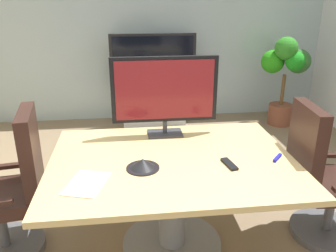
% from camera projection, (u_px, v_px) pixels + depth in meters
% --- Properties ---
extents(ground_plane, '(7.23, 7.23, 0.00)m').
position_uv_depth(ground_plane, '(172.00, 250.00, 2.62)').
color(ground_plane, '#7A664C').
extents(wall_back_glass_partition, '(5.45, 0.10, 2.64)m').
position_uv_depth(wall_back_glass_partition, '(144.00, 30.00, 5.04)').
color(wall_back_glass_partition, '#9EB2B7').
rests_on(wall_back_glass_partition, ground).
extents(conference_table, '(1.70, 1.26, 0.74)m').
position_uv_depth(conference_table, '(172.00, 183.00, 2.49)').
color(conference_table, tan).
rests_on(conference_table, ground).
extents(office_chair_left, '(0.62, 0.60, 1.09)m').
position_uv_depth(office_chair_left, '(11.00, 197.00, 2.48)').
color(office_chair_left, '#4C4C51').
rests_on(office_chair_left, ground).
extents(office_chair_right, '(0.61, 0.59, 1.09)m').
position_uv_depth(office_chair_right, '(322.00, 185.00, 2.64)').
color(office_chair_right, '#4C4C51').
rests_on(office_chair_right, ground).
extents(tv_monitor, '(0.84, 0.18, 0.64)m').
position_uv_depth(tv_monitor, '(165.00, 92.00, 2.72)').
color(tv_monitor, '#333338').
rests_on(tv_monitor, conference_table).
extents(wall_display_unit, '(1.20, 0.36, 1.31)m').
position_uv_depth(wall_display_unit, '(154.00, 95.00, 5.03)').
color(wall_display_unit, '#B7BABC').
rests_on(wall_display_unit, ground).
extents(potted_plant, '(0.66, 0.58, 1.28)m').
position_uv_depth(potted_plant, '(285.00, 69.00, 4.86)').
color(potted_plant, brown).
rests_on(potted_plant, ground).
extents(conference_phone, '(0.22, 0.22, 0.07)m').
position_uv_depth(conference_phone, '(143.00, 164.00, 2.28)').
color(conference_phone, black).
rests_on(conference_phone, conference_table).
extents(remote_control, '(0.08, 0.18, 0.02)m').
position_uv_depth(remote_control, '(229.00, 164.00, 2.33)').
color(remote_control, black).
rests_on(remote_control, conference_table).
extents(whiteboard_marker, '(0.10, 0.11, 0.02)m').
position_uv_depth(whiteboard_marker, '(277.00, 158.00, 2.42)').
color(whiteboard_marker, '#1919A5').
rests_on(whiteboard_marker, conference_table).
extents(paper_notepad, '(0.29, 0.35, 0.01)m').
position_uv_depth(paper_notepad, '(86.00, 184.00, 2.10)').
color(paper_notepad, white).
rests_on(paper_notepad, conference_table).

